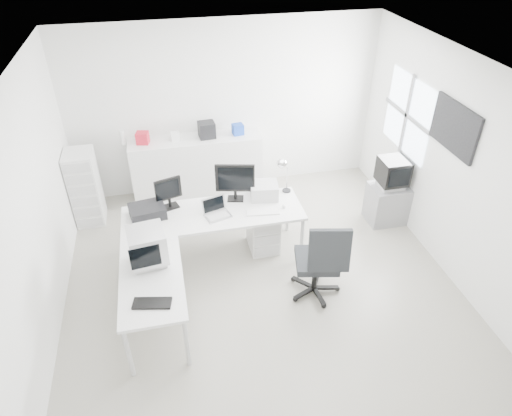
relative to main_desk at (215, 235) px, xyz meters
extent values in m
cube|color=beige|center=(0.50, -0.57, -0.38)|extent=(5.00, 5.00, 0.01)
cube|color=white|center=(0.50, -0.57, 2.42)|extent=(5.00, 5.00, 0.01)
cube|color=silver|center=(0.50, 1.93, 1.02)|extent=(5.00, 0.02, 2.80)
cube|color=silver|center=(-2.00, -0.57, 1.02)|extent=(0.02, 5.00, 2.80)
cube|color=silver|center=(3.00, -0.57, 1.02)|extent=(0.02, 5.00, 2.80)
cube|color=silver|center=(0.70, 0.05, -0.08)|extent=(0.40, 0.50, 0.60)
cube|color=black|center=(-0.85, 0.10, 0.45)|extent=(0.50, 0.42, 0.16)
cube|color=silver|center=(0.65, -0.15, 0.38)|extent=(0.45, 0.18, 0.02)
sphere|color=silver|center=(0.95, -0.10, 0.40)|extent=(0.05, 0.05, 0.05)
cube|color=#B4B4B4|center=(0.75, 0.22, 0.48)|extent=(0.42, 0.37, 0.21)
cube|color=black|center=(-0.85, -1.50, 0.39)|extent=(0.42, 0.24, 0.03)
cube|color=gray|center=(2.72, 0.28, -0.07)|extent=(0.57, 0.46, 0.62)
cube|color=silver|center=(-0.04, 1.67, 0.15)|extent=(2.10, 0.53, 1.05)
cube|color=red|center=(-0.84, 1.67, 0.77)|extent=(0.22, 0.20, 0.18)
cube|color=silver|center=(-0.34, 1.67, 0.74)|extent=(0.14, 0.12, 0.13)
cube|color=black|center=(0.16, 1.67, 0.80)|extent=(0.27, 0.25, 0.25)
cube|color=#173EA7|center=(0.66, 1.67, 0.76)|extent=(0.19, 0.17, 0.17)
cylinder|color=silver|center=(-1.14, 1.71, 0.79)|extent=(0.07, 0.07, 0.22)
cube|color=silver|center=(-1.78, 1.29, 0.22)|extent=(0.41, 0.49, 1.18)
camera|label=1|loc=(-0.52, -4.97, 3.89)|focal=32.00mm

